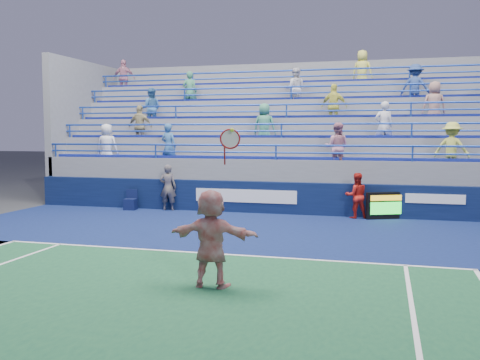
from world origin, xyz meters
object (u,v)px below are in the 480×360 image
(serve_speed_board, at_px, (385,206))
(judge_chair, at_px, (131,204))
(ball_girl, at_px, (356,196))
(tennis_player, at_px, (211,238))
(line_judge, at_px, (168,188))

(serve_speed_board, relative_size, judge_chair, 1.65)
(judge_chair, bearing_deg, ball_girl, 1.24)
(tennis_player, xyz_separation_m, line_judge, (-4.50, 8.71, -0.07))
(line_judge, bearing_deg, ball_girl, 172.24)
(ball_girl, bearing_deg, judge_chair, -15.37)
(judge_chair, bearing_deg, line_judge, 9.93)
(serve_speed_board, relative_size, tennis_player, 0.43)
(judge_chair, distance_m, tennis_player, 10.32)
(serve_speed_board, height_order, tennis_player, tennis_player)
(judge_chair, relative_size, tennis_player, 0.26)
(ball_girl, bearing_deg, serve_speed_board, 166.59)
(tennis_player, bearing_deg, line_judge, 117.33)
(tennis_player, distance_m, line_judge, 9.81)
(tennis_player, bearing_deg, judge_chair, 124.67)
(judge_chair, relative_size, line_judge, 0.44)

